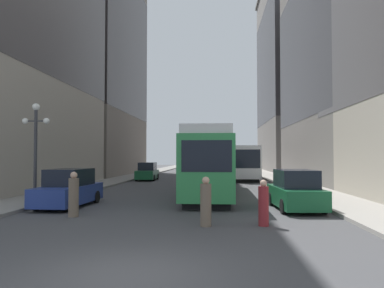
{
  "coord_description": "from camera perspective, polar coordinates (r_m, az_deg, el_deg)",
  "views": [
    {
      "loc": [
        1.87,
        -7.42,
        2.42
      ],
      "look_at": [
        0.4,
        13.17,
        3.13
      ],
      "focal_mm": 34.45,
      "sensor_mm": 36.0,
      "label": 1
    }
  ],
  "objects": [
    {
      "name": "parked_car_left_mid",
      "position": [
        18.97,
        -18.51,
        -6.62
      ],
      "size": [
        2.0,
        4.68,
        1.82
      ],
      "rotation": [
        0.0,
        0.0,
        -0.03
      ],
      "color": "black",
      "rests_on": "ground"
    },
    {
      "name": "building_left_corner",
      "position": [
        52.91,
        -15.89,
        13.63
      ],
      "size": [
        12.61,
        21.74,
        32.14
      ],
      "color": "slate",
      "rests_on": "ground"
    },
    {
      "name": "parked_car_right_far",
      "position": [
        17.57,
        15.73,
        -7.04
      ],
      "size": [
        2.05,
        4.39,
        1.82
      ],
      "rotation": [
        0.0,
        0.0,
        3.19
      ],
      "color": "black",
      "rests_on": "ground"
    },
    {
      "name": "transit_bus",
      "position": [
        39.44,
        7.71,
        -2.63
      ],
      "size": [
        2.93,
        11.32,
        3.45
      ],
      "rotation": [
        0.0,
        0.0,
        0.03
      ],
      "color": "black",
      "rests_on": "ground"
    },
    {
      "name": "sidewalk_right",
      "position": [
        47.89,
        11.7,
        -4.72
      ],
      "size": [
        2.99,
        120.0,
        0.15
      ],
      "primitive_type": "cube",
      "color": "gray",
      "rests_on": "ground"
    },
    {
      "name": "pedestrian_crossing_near",
      "position": [
        15.71,
        -17.86,
        -7.64
      ],
      "size": [
        0.4,
        0.4,
        1.81
      ],
      "rotation": [
        0.0,
        0.0,
        4.3
      ],
      "color": "#6B5B4C",
      "rests_on": "ground"
    },
    {
      "name": "parked_car_left_near",
      "position": [
        38.0,
        -6.92,
        -4.32
      ],
      "size": [
        1.97,
        4.44,
        1.82
      ],
      "rotation": [
        0.0,
        0.0,
        0.02
      ],
      "color": "black",
      "rests_on": "ground"
    },
    {
      "name": "pedestrian_on_sidewalk",
      "position": [
        13.26,
        11.01,
        -9.17
      ],
      "size": [
        0.36,
        0.36,
        1.61
      ],
      "rotation": [
        0.0,
        0.0,
        5.85
      ],
      "color": "maroon",
      "rests_on": "ground"
    },
    {
      "name": "streetcar",
      "position": [
        23.29,
        2.75,
        -2.74
      ],
      "size": [
        2.7,
        14.61,
        3.89
      ],
      "rotation": [
        0.0,
        0.0,
        0.0
      ],
      "color": "black",
      "rests_on": "ground"
    },
    {
      "name": "ground_plane",
      "position": [
        8.03,
        -10.19,
        -19.49
      ],
      "size": [
        200.0,
        200.0,
        0.0
      ],
      "primitive_type": "plane",
      "color": "#424244"
    },
    {
      "name": "building_right_far",
      "position": [
        65.64,
        17.61,
        10.74
      ],
      "size": [
        15.18,
        24.09,
        32.45
      ],
      "color": "slate",
      "rests_on": "ground"
    },
    {
      "name": "building_right_midblock",
      "position": [
        40.29,
        26.6,
        12.41
      ],
      "size": [
        15.16,
        21.49,
        23.85
      ],
      "color": "slate",
      "rests_on": "ground"
    },
    {
      "name": "sidewalk_left",
      "position": [
        48.53,
        -7.88,
        -4.71
      ],
      "size": [
        2.99,
        120.0,
        0.15
      ],
      "primitive_type": "cube",
      "color": "gray",
      "rests_on": "ground"
    },
    {
      "name": "pedestrian_crossing_far",
      "position": [
        12.96,
        2.15,
        -9.14
      ],
      "size": [
        0.39,
        0.39,
        1.72
      ],
      "rotation": [
        0.0,
        0.0,
        1.13
      ],
      "color": "#6B5B4C",
      "rests_on": "ground"
    },
    {
      "name": "lamp_post_left_near",
      "position": [
        20.06,
        -23.05,
        1.11
      ],
      "size": [
        1.41,
        0.36,
        4.95
      ],
      "color": "#333338",
      "rests_on": "sidewalk_left"
    }
  ]
}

